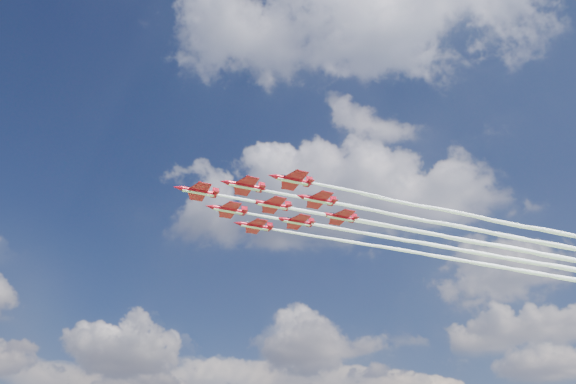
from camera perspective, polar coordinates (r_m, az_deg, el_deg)
name	(u,v)px	position (r m, az deg, el deg)	size (l,w,h in m)	color
jet_lead	(414,230)	(174.46, 12.64, -3.84)	(115.20, 84.94, 3.04)	#AE091B
jet_row2_port	(457,226)	(174.96, 16.82, -3.35)	(115.20, 84.94, 3.04)	#AE091B
jet_row2_starb	(429,245)	(185.65, 14.09, -5.20)	(115.20, 84.94, 3.04)	#AE091B
jet_row3_port	(502,222)	(176.40, 20.95, -2.85)	(115.20, 84.94, 3.04)	#AE091B
jet_row3_centre	(470,241)	(186.41, 18.02, -4.74)	(115.20, 84.94, 3.04)	#AE091B
jet_row3_starb	(442,257)	(197.04, 15.38, -6.41)	(115.20, 84.94, 3.04)	#AE091B
jet_row4_port	(513,237)	(188.04, 21.89, -4.25)	(115.20, 84.94, 3.04)	#AE091B
jet_row4_starb	(482,254)	(198.02, 19.08, -5.96)	(115.20, 84.94, 3.04)	#AE091B
jet_tail	(523,250)	(199.83, 22.72, -5.49)	(115.20, 84.94, 3.04)	#AE091B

